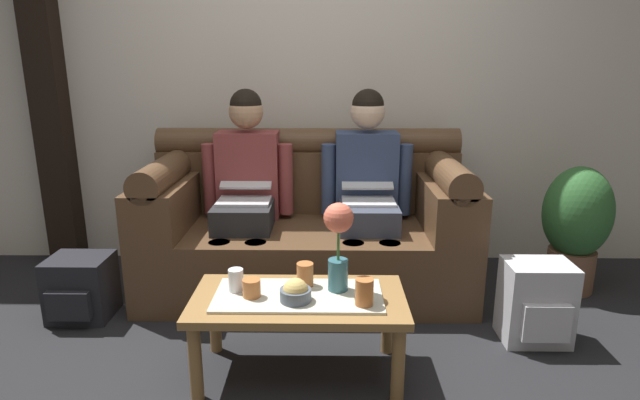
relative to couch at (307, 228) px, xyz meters
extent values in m
plane|color=black|center=(0.00, -1.17, -0.38)|extent=(14.00, 14.00, 0.00)
cube|color=beige|center=(0.00, 0.53, 1.07)|extent=(6.00, 0.12, 2.90)
cube|color=black|center=(-1.72, 0.41, 1.07)|extent=(0.20, 0.20, 2.90)
cube|color=#513823|center=(0.00, -0.07, -0.17)|extent=(1.94, 0.88, 0.42)
cube|color=#513823|center=(0.00, 0.26, 0.24)|extent=(1.94, 0.22, 0.40)
cylinder|color=#513823|center=(0.00, 0.26, 0.50)|extent=(1.94, 0.18, 0.18)
cube|color=#513823|center=(-0.83, -0.07, 0.18)|extent=(0.28, 0.88, 0.28)
cylinder|color=#513823|center=(-0.83, -0.07, 0.37)|extent=(0.18, 0.88, 0.18)
cube|color=#513823|center=(0.83, -0.07, 0.18)|extent=(0.28, 0.88, 0.28)
cylinder|color=#513823|center=(0.83, -0.07, 0.37)|extent=(0.18, 0.88, 0.18)
cube|color=#232326|center=(-0.37, -0.13, 0.12)|extent=(0.34, 0.40, 0.15)
cylinder|color=#232326|center=(-0.47, -0.39, -0.17)|extent=(0.12, 0.12, 0.42)
cylinder|color=#232326|center=(-0.27, -0.39, -0.17)|extent=(0.12, 0.12, 0.42)
cube|color=brown|center=(-0.37, 0.11, 0.31)|extent=(0.38, 0.22, 0.54)
cylinder|color=brown|center=(-0.60, 0.07, 0.29)|extent=(0.09, 0.09, 0.44)
cylinder|color=brown|center=(-0.13, 0.07, 0.29)|extent=(0.09, 0.09, 0.44)
sphere|color=tan|center=(-0.37, 0.09, 0.71)|extent=(0.21, 0.21, 0.21)
sphere|color=black|center=(-0.37, 0.09, 0.75)|extent=(0.19, 0.19, 0.19)
cube|color=silver|center=(-0.37, -0.11, 0.20)|extent=(0.31, 0.22, 0.02)
cube|color=silver|center=(-0.37, 0.04, 0.31)|extent=(0.31, 0.20, 0.10)
cube|color=black|center=(-0.37, 0.03, 0.30)|extent=(0.27, 0.17, 0.08)
cube|color=#383D4C|center=(0.37, -0.13, 0.12)|extent=(0.34, 0.40, 0.15)
cylinder|color=#383D4C|center=(0.27, -0.39, -0.17)|extent=(0.12, 0.12, 0.42)
cylinder|color=#383D4C|center=(0.47, -0.39, -0.17)|extent=(0.12, 0.12, 0.42)
cube|color=navy|center=(0.37, 0.11, 0.31)|extent=(0.38, 0.22, 0.54)
cylinder|color=navy|center=(0.13, 0.07, 0.29)|extent=(0.09, 0.09, 0.44)
cylinder|color=navy|center=(0.60, 0.07, 0.29)|extent=(0.09, 0.09, 0.44)
sphere|color=beige|center=(0.37, 0.09, 0.71)|extent=(0.21, 0.21, 0.21)
sphere|color=black|center=(0.37, 0.09, 0.75)|extent=(0.19, 0.19, 0.19)
cube|color=silver|center=(0.37, -0.11, 0.20)|extent=(0.31, 0.22, 0.02)
cube|color=silver|center=(0.37, 0.04, 0.31)|extent=(0.31, 0.20, 0.10)
cube|color=black|center=(0.37, 0.03, 0.30)|extent=(0.27, 0.17, 0.08)
cube|color=olive|center=(0.00, -0.98, -0.01)|extent=(0.94, 0.48, 0.04)
cube|color=beige|center=(0.00, -0.98, 0.01)|extent=(0.73, 0.34, 0.01)
cylinder|color=olive|center=(-0.42, -1.17, -0.20)|extent=(0.06, 0.06, 0.35)
cylinder|color=olive|center=(0.42, -1.17, -0.20)|extent=(0.06, 0.06, 0.35)
cylinder|color=olive|center=(-0.42, -0.79, -0.20)|extent=(0.06, 0.06, 0.35)
cylinder|color=olive|center=(0.42, -0.79, -0.20)|extent=(0.06, 0.06, 0.35)
cylinder|color=#336672|center=(0.17, -0.93, 0.09)|extent=(0.09, 0.09, 0.14)
cylinder|color=#3D7538|center=(0.17, -0.93, 0.23)|extent=(0.01, 0.01, 0.15)
sphere|color=#E0664C|center=(0.17, -0.93, 0.35)|extent=(0.13, 0.13, 0.13)
cylinder|color=#4C5666|center=(-0.01, -1.04, 0.04)|extent=(0.13, 0.13, 0.05)
sphere|color=#D8B766|center=(-0.01, -1.04, 0.06)|extent=(0.11, 0.11, 0.11)
cylinder|color=silver|center=(-0.28, -0.95, 0.07)|extent=(0.07, 0.07, 0.10)
cylinder|color=#B26633|center=(0.03, -0.89, 0.07)|extent=(0.08, 0.08, 0.11)
cylinder|color=#B26633|center=(-0.20, -1.01, 0.06)|extent=(0.08, 0.08, 0.08)
cylinder|color=#B26633|center=(0.28, -1.08, 0.08)|extent=(0.08, 0.08, 0.12)
cube|color=black|center=(-1.23, -0.44, -0.20)|extent=(0.32, 0.28, 0.35)
cube|color=black|center=(-1.23, -0.60, -0.24)|extent=(0.23, 0.05, 0.16)
cube|color=#B7B7BC|center=(1.18, -0.66, -0.17)|extent=(0.33, 0.24, 0.42)
cube|color=#B7B7BC|center=(1.18, -0.80, -0.21)|extent=(0.23, 0.05, 0.19)
cylinder|color=brown|center=(1.63, -0.05, -0.25)|extent=(0.28, 0.28, 0.26)
ellipsoid|color=#2D602D|center=(1.63, -0.05, 0.12)|extent=(0.40, 0.40, 0.56)
camera|label=1|loc=(0.12, -3.06, 1.01)|focal=29.05mm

